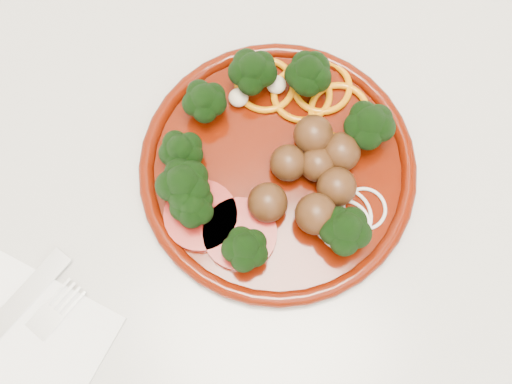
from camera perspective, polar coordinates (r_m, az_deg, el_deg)
counter at (r=1.01m, az=-3.85°, el=-9.64°), size 2.40×0.60×0.90m
plate at (r=0.56m, az=1.68°, el=2.77°), size 0.25×0.25×0.06m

